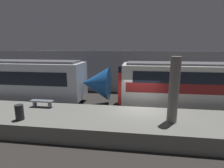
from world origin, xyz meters
TOP-DOWN VIEW (x-y plane):
  - ground_plane at (0.00, 0.00)m, footprint 120.00×120.00m
  - platform at (0.00, -1.83)m, footprint 40.00×3.66m
  - station_rear_barrier at (0.00, 6.99)m, footprint 50.00×0.15m
  - support_pillar_near at (1.56, -2.07)m, footprint 0.52×0.52m
  - platform_bench at (-6.44, -0.91)m, footprint 1.50×0.40m
  - trash_bin at (-6.59, -2.96)m, footprint 0.44×0.44m

SIDE VIEW (x-z plane):
  - ground_plane at x=0.00m, z-range 0.00..0.00m
  - platform at x=0.00m, z-range 0.00..0.91m
  - platform_bench at x=-6.44m, z-range 1.02..1.47m
  - trash_bin at x=-6.59m, z-range 0.91..1.76m
  - station_rear_barrier at x=0.00m, z-range 0.00..4.33m
  - support_pillar_near at x=1.56m, z-range 0.91..4.35m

